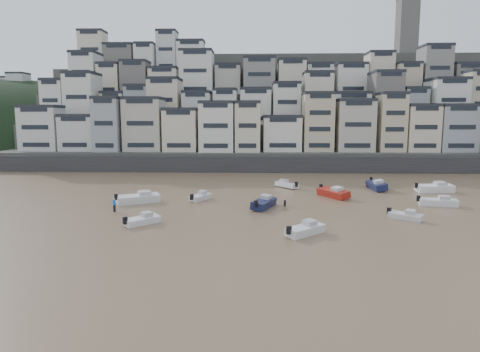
{
  "coord_description": "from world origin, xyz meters",
  "views": [
    {
      "loc": [
        5.09,
        -27.92,
        12.12
      ],
      "look_at": [
        3.08,
        30.0,
        4.0
      ],
      "focal_mm": 32.0,
      "sensor_mm": 36.0,
      "label": 1
    }
  ],
  "objects_px": {
    "boat_c": "(264,202)",
    "boat_g": "(435,187)",
    "boat_d": "(438,200)",
    "boat_i": "(377,184)",
    "person_pink": "(285,200)",
    "boat_e": "(333,192)",
    "boat_b": "(406,215)",
    "boat_k": "(138,197)",
    "boat_a": "(305,228)",
    "boat_h": "(287,184)",
    "person_blue": "(114,205)",
    "boat_j": "(142,219)",
    "boat_f": "(200,196)"
  },
  "relations": [
    {
      "from": "boat_c",
      "to": "boat_b",
      "type": "bearing_deg",
      "value": -88.72
    },
    {
      "from": "boat_f",
      "to": "person_pink",
      "type": "distance_m",
      "value": 12.58
    },
    {
      "from": "boat_e",
      "to": "boat_f",
      "type": "distance_m",
      "value": 19.95
    },
    {
      "from": "boat_f",
      "to": "boat_d",
      "type": "bearing_deg",
      "value": -68.23
    },
    {
      "from": "person_pink",
      "to": "boat_e",
      "type": "bearing_deg",
      "value": 40.24
    },
    {
      "from": "boat_a",
      "to": "boat_f",
      "type": "relative_size",
      "value": 1.16
    },
    {
      "from": "boat_a",
      "to": "boat_i",
      "type": "bearing_deg",
      "value": 18.56
    },
    {
      "from": "boat_e",
      "to": "person_pink",
      "type": "bearing_deg",
      "value": -78.92
    },
    {
      "from": "boat_d",
      "to": "person_blue",
      "type": "distance_m",
      "value": 43.3
    },
    {
      "from": "boat_c",
      "to": "boat_g",
      "type": "bearing_deg",
      "value": -43.78
    },
    {
      "from": "boat_a",
      "to": "boat_i",
      "type": "height_order",
      "value": "boat_i"
    },
    {
      "from": "boat_a",
      "to": "boat_j",
      "type": "xyz_separation_m",
      "value": [
        -17.89,
        3.62,
        -0.09
      ]
    },
    {
      "from": "boat_i",
      "to": "person_blue",
      "type": "height_order",
      "value": "boat_i"
    },
    {
      "from": "boat_a",
      "to": "person_pink",
      "type": "bearing_deg",
      "value": 51.23
    },
    {
      "from": "boat_a",
      "to": "boat_d",
      "type": "relative_size",
      "value": 0.97
    },
    {
      "from": "boat_c",
      "to": "boat_j",
      "type": "bearing_deg",
      "value": 145.79
    },
    {
      "from": "boat_b",
      "to": "boat_d",
      "type": "distance_m",
      "value": 10.93
    },
    {
      "from": "boat_h",
      "to": "person_blue",
      "type": "distance_m",
      "value": 30.32
    },
    {
      "from": "boat_b",
      "to": "boat_g",
      "type": "bearing_deg",
      "value": 99.3
    },
    {
      "from": "boat_a",
      "to": "boat_i",
      "type": "distance_m",
      "value": 31.85
    },
    {
      "from": "boat_e",
      "to": "boat_i",
      "type": "distance_m",
      "value": 11.14
    },
    {
      "from": "boat_i",
      "to": "boat_k",
      "type": "distance_m",
      "value": 38.75
    },
    {
      "from": "boat_b",
      "to": "boat_h",
      "type": "height_order",
      "value": "boat_h"
    },
    {
      "from": "boat_k",
      "to": "person_blue",
      "type": "bearing_deg",
      "value": -135.92
    },
    {
      "from": "boat_d",
      "to": "boat_g",
      "type": "relative_size",
      "value": 0.82
    },
    {
      "from": "boat_a",
      "to": "boat_g",
      "type": "height_order",
      "value": "boat_g"
    },
    {
      "from": "boat_d",
      "to": "boat_i",
      "type": "xyz_separation_m",
      "value": [
        -4.72,
        12.95,
        0.16
      ]
    },
    {
      "from": "boat_c",
      "to": "boat_j",
      "type": "height_order",
      "value": "boat_c"
    },
    {
      "from": "boat_d",
      "to": "person_pink",
      "type": "height_order",
      "value": "person_pink"
    },
    {
      "from": "boat_c",
      "to": "person_pink",
      "type": "xyz_separation_m",
      "value": [
        2.89,
        1.27,
        0.05
      ]
    },
    {
      "from": "boat_b",
      "to": "person_blue",
      "type": "distance_m",
      "value": 35.95
    },
    {
      "from": "boat_b",
      "to": "person_blue",
      "type": "relative_size",
      "value": 2.43
    },
    {
      "from": "boat_a",
      "to": "person_blue",
      "type": "relative_size",
      "value": 3.0
    },
    {
      "from": "boat_j",
      "to": "boat_h",
      "type": "bearing_deg",
      "value": 7.58
    },
    {
      "from": "person_blue",
      "to": "person_pink",
      "type": "height_order",
      "value": "same"
    },
    {
      "from": "boat_a",
      "to": "boat_e",
      "type": "relative_size",
      "value": 0.83
    },
    {
      "from": "boat_a",
      "to": "boat_g",
      "type": "xyz_separation_m",
      "value": [
        23.68,
        25.7,
        0.19
      ]
    },
    {
      "from": "boat_e",
      "to": "boat_g",
      "type": "relative_size",
      "value": 0.96
    },
    {
      "from": "boat_c",
      "to": "boat_j",
      "type": "distance_m",
      "value": 16.79
    },
    {
      "from": "boat_a",
      "to": "person_pink",
      "type": "height_order",
      "value": "person_pink"
    },
    {
      "from": "boat_a",
      "to": "boat_e",
      "type": "height_order",
      "value": "boat_e"
    },
    {
      "from": "boat_d",
      "to": "boat_e",
      "type": "xyz_separation_m",
      "value": [
        -13.2,
        5.73,
        0.13
      ]
    },
    {
      "from": "boat_c",
      "to": "boat_k",
      "type": "xyz_separation_m",
      "value": [
        -17.57,
        2.42,
        0.06
      ]
    },
    {
      "from": "boat_j",
      "to": "boat_b",
      "type": "bearing_deg",
      "value": -41.13
    },
    {
      "from": "boat_i",
      "to": "person_pink",
      "type": "relative_size",
      "value": 3.78
    },
    {
      "from": "boat_c",
      "to": "person_blue",
      "type": "distance_m",
      "value": 19.44
    },
    {
      "from": "boat_e",
      "to": "boat_i",
      "type": "bearing_deg",
      "value": 101.25
    },
    {
      "from": "boat_e",
      "to": "person_blue",
      "type": "xyz_separation_m",
      "value": [
        -29.81,
        -10.72,
        0.01
      ]
    },
    {
      "from": "boat_c",
      "to": "boat_i",
      "type": "bearing_deg",
      "value": -30.17
    },
    {
      "from": "boat_b",
      "to": "boat_h",
      "type": "bearing_deg",
      "value": 158.65
    }
  ]
}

